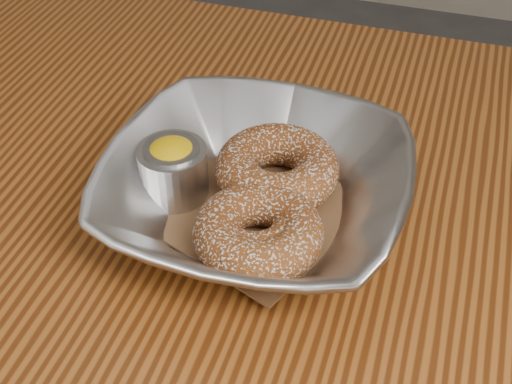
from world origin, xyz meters
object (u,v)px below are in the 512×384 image
(table, at_px, (255,339))
(ramekin, at_px, (173,168))
(serving_bowl, at_px, (256,192))
(donut_extra, at_px, (255,225))
(donut_back, at_px, (277,169))
(donut_front, at_px, (258,232))

(table, xyz_separation_m, ramekin, (-0.08, 0.05, 0.13))
(serving_bowl, xyz_separation_m, donut_extra, (0.01, -0.03, -0.00))
(donut_extra, bearing_deg, ramekin, 157.18)
(table, relative_size, donut_extra, 13.82)
(serving_bowl, distance_m, donut_extra, 0.03)
(donut_extra, bearing_deg, donut_back, 91.88)
(table, height_order, donut_extra, donut_extra)
(donut_front, bearing_deg, donut_extra, 119.64)
(serving_bowl, relative_size, donut_front, 2.45)
(table, height_order, donut_front, donut_front)
(table, bearing_deg, donut_back, 93.90)
(serving_bowl, height_order, donut_back, serving_bowl)
(donut_front, distance_m, donut_extra, 0.01)
(serving_bowl, relative_size, ramekin, 4.27)
(donut_extra, relative_size, ramekin, 1.52)
(table, distance_m, donut_extra, 0.12)
(ramekin, bearing_deg, donut_extra, -22.82)
(ramekin, bearing_deg, donut_front, -26.52)
(table, bearing_deg, donut_extra, 104.45)
(donut_back, distance_m, donut_front, 0.08)
(table, distance_m, donut_front, 0.13)
(table, bearing_deg, donut_front, 64.24)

